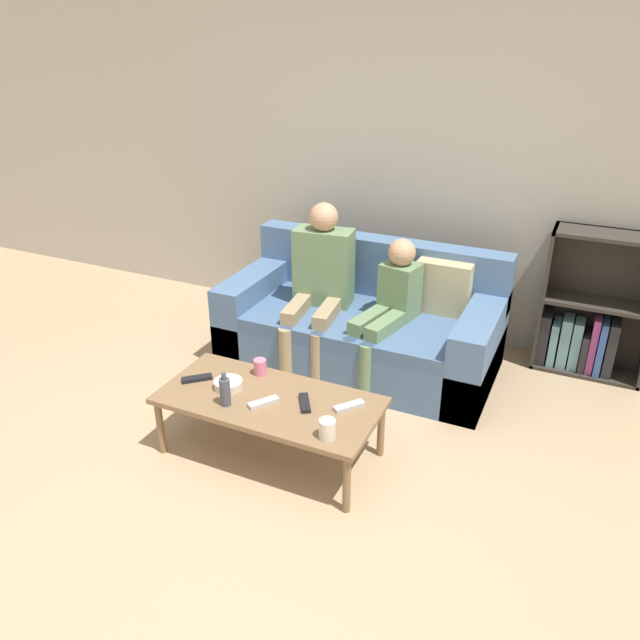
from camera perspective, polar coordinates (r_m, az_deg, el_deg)
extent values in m
plane|color=tan|center=(3.15, -8.57, -18.95)|extent=(22.00, 22.00, 0.00)
cube|color=#B7B2A8|center=(4.64, 7.98, 14.36)|extent=(12.00, 0.06, 2.60)
cube|color=#4C6B93|center=(4.37, 3.60, -2.23)|extent=(1.85, 0.91, 0.31)
cube|color=#466288|center=(4.20, 3.23, -0.30)|extent=(1.41, 0.73, 0.10)
cube|color=#4C6B93|center=(4.49, 5.48, 4.94)|extent=(1.85, 0.18, 0.41)
cube|color=#4C6B93|center=(4.63, -5.74, 1.18)|extent=(0.22, 0.91, 0.57)
cube|color=#4C6B93|center=(4.12, 14.23, -2.81)|extent=(0.22, 0.91, 0.57)
cube|color=tan|center=(4.24, 11.18, 2.88)|extent=(0.36, 0.12, 0.36)
cube|color=#332D28|center=(4.52, 19.82, 2.01)|extent=(0.02, 0.28, 0.99)
cube|color=#332D28|center=(4.63, 24.13, 1.82)|extent=(0.70, 0.02, 0.99)
cube|color=#332D28|center=(4.72, 23.00, -4.12)|extent=(0.70, 0.28, 0.02)
cube|color=#332D28|center=(4.51, 24.10, 1.46)|extent=(0.65, 0.28, 0.02)
cube|color=#332D28|center=(4.35, 25.19, 7.03)|extent=(0.70, 0.28, 0.02)
cube|color=#232328|center=(4.62, 19.82, -1.42)|extent=(0.07, 0.20, 0.37)
cube|color=#6699A8|center=(4.63, 20.61, -1.86)|extent=(0.05, 0.20, 0.32)
cube|color=#6699A8|center=(4.62, 21.50, -1.79)|extent=(0.07, 0.18, 0.36)
cube|color=#6699A8|center=(4.62, 22.38, -2.02)|extent=(0.06, 0.17, 0.35)
cube|color=#232328|center=(4.64, 23.01, -2.56)|extent=(0.04, 0.21, 0.27)
cube|color=#993D84|center=(4.61, 23.73, -1.96)|extent=(0.04, 0.19, 0.40)
cube|color=#33519E|center=(4.62, 24.33, -2.12)|extent=(0.04, 0.23, 0.39)
cube|color=#232328|center=(4.62, 25.08, -2.28)|extent=(0.06, 0.20, 0.39)
cylinder|color=brown|center=(3.61, -14.39, -9.47)|extent=(0.04, 0.04, 0.33)
cylinder|color=brown|center=(3.13, 2.45, -14.77)|extent=(0.04, 0.04, 0.33)
cylinder|color=brown|center=(3.93, -9.99, -5.84)|extent=(0.04, 0.04, 0.33)
cylinder|color=brown|center=(3.50, 5.60, -9.96)|extent=(0.04, 0.04, 0.33)
cube|color=brown|center=(3.40, -4.67, -7.36)|extent=(1.20, 0.57, 0.03)
cylinder|color=#9E8966|center=(4.11, -3.13, -3.35)|extent=(0.10, 0.10, 0.41)
cylinder|color=#9E8966|center=(4.05, -0.26, -3.81)|extent=(0.10, 0.10, 0.41)
cube|color=#9E8966|center=(4.19, -2.07, 1.12)|extent=(0.15, 0.41, 0.09)
cube|color=#9E8966|center=(4.13, 0.76, 0.74)|extent=(0.15, 0.41, 0.09)
cube|color=#66845B|center=(4.29, 0.34, 4.89)|extent=(0.42, 0.25, 0.53)
sphere|color=tan|center=(4.18, 0.35, 9.39)|extent=(0.19, 0.19, 0.19)
cylinder|color=#66845B|center=(3.98, 2.68, -4.34)|extent=(0.11, 0.11, 0.41)
cylinder|color=#66845B|center=(3.92, 4.20, -4.90)|extent=(0.11, 0.11, 0.41)
cube|color=#66845B|center=(4.04, 4.67, 0.06)|extent=(0.18, 0.42, 0.09)
cube|color=#66845B|center=(3.98, 6.19, -0.42)|extent=(0.18, 0.42, 0.09)
cube|color=#66845B|center=(4.15, 7.30, 2.71)|extent=(0.27, 0.24, 0.37)
sphere|color=tan|center=(4.05, 7.50, 6.15)|extent=(0.18, 0.18, 0.18)
cylinder|color=pink|center=(3.59, -5.50, -4.30)|extent=(0.07, 0.07, 0.09)
cylinder|color=silver|center=(3.06, 0.67, -9.93)|extent=(0.08, 0.08, 0.10)
cube|color=black|center=(3.60, -11.19, -5.26)|extent=(0.16, 0.15, 0.02)
cube|color=black|center=(3.32, -1.40, -7.59)|extent=(0.13, 0.17, 0.02)
cube|color=#B7B7BC|center=(3.34, -5.18, -7.51)|extent=(0.14, 0.17, 0.02)
cube|color=#B7B7BC|center=(3.30, 2.67, -7.87)|extent=(0.14, 0.16, 0.02)
cylinder|color=beige|center=(3.49, -8.39, -5.83)|extent=(0.16, 0.16, 0.05)
cylinder|color=#424756|center=(3.32, -8.68, -6.53)|extent=(0.06, 0.06, 0.15)
cylinder|color=#424756|center=(3.27, -8.79, -5.10)|extent=(0.03, 0.03, 0.04)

